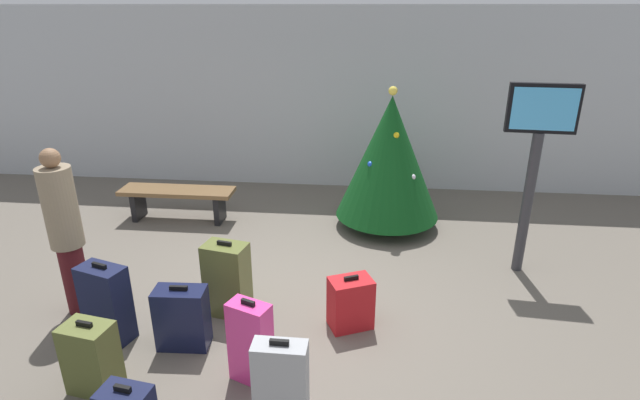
% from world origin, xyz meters
% --- Properties ---
extents(ground_plane, '(16.00, 16.00, 0.00)m').
position_xyz_m(ground_plane, '(0.00, 0.00, 0.00)').
color(ground_plane, '#665E54').
extents(back_wall, '(16.00, 0.20, 2.97)m').
position_xyz_m(back_wall, '(0.00, 3.95, 1.49)').
color(back_wall, '#B7BCC1').
rests_on(back_wall, ground_plane).
extents(holiday_tree, '(1.44, 1.44, 1.98)m').
position_xyz_m(holiday_tree, '(1.15, 2.23, 1.02)').
color(holiday_tree, '#4C3319').
rests_on(holiday_tree, ground_plane).
extents(flight_info_kiosk, '(0.73, 0.14, 2.20)m').
position_xyz_m(flight_info_kiosk, '(2.69, 1.12, 1.48)').
color(flight_info_kiosk, '#333338').
rests_on(flight_info_kiosk, ground_plane).
extents(waiting_bench, '(1.65, 0.44, 0.48)m').
position_xyz_m(waiting_bench, '(-1.88, 2.13, 0.37)').
color(waiting_bench, brown).
rests_on(waiting_bench, ground_plane).
extents(traveller_0, '(0.42, 0.42, 1.74)m').
position_xyz_m(traveller_0, '(-2.05, -0.22, 0.92)').
color(traveller_0, '#4C1419').
rests_on(traveller_0, ground_plane).
extents(suitcase_0, '(0.39, 0.19, 0.81)m').
position_xyz_m(suitcase_0, '(0.30, -1.54, 0.39)').
color(suitcase_0, '#9EA0A5').
rests_on(suitcase_0, ground_plane).
extents(suitcase_1, '(0.39, 0.31, 0.78)m').
position_xyz_m(suitcase_1, '(-0.05, -1.03, 0.37)').
color(suitcase_1, '#E5388C').
rests_on(suitcase_1, ground_plane).
extents(suitcase_2, '(0.48, 0.27, 0.64)m').
position_xyz_m(suitcase_2, '(-0.78, -0.66, 0.30)').
color(suitcase_2, '#141938').
rests_on(suitcase_2, ground_plane).
extents(suitcase_3, '(0.48, 0.41, 0.56)m').
position_xyz_m(suitcase_3, '(0.74, -0.20, 0.26)').
color(suitcase_3, '#B2191E').
rests_on(suitcase_3, ground_plane).
extents(suitcase_5, '(0.43, 0.33, 0.66)m').
position_xyz_m(suitcase_5, '(-1.30, -1.28, 0.31)').
color(suitcase_5, '#59602D').
rests_on(suitcase_5, ground_plane).
extents(suitcase_7, '(0.49, 0.36, 0.80)m').
position_xyz_m(suitcase_7, '(-1.51, -0.62, 0.38)').
color(suitcase_7, '#141938').
rests_on(suitcase_7, ground_plane).
extents(suitcase_8, '(0.47, 0.36, 0.82)m').
position_xyz_m(suitcase_8, '(-0.51, -0.11, 0.39)').
color(suitcase_8, '#59602D').
rests_on(suitcase_8, ground_plane).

